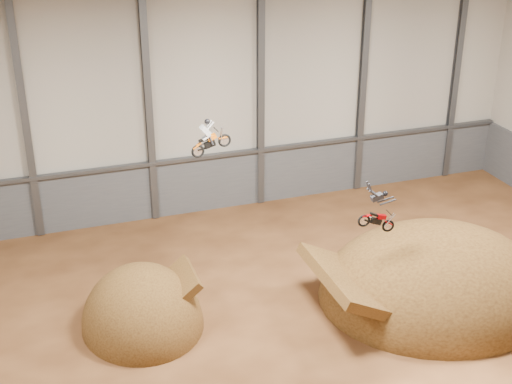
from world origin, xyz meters
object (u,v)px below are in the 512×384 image
at_px(landing_ramp, 434,295).
at_px(fmx_rider_b, 375,208).
at_px(fmx_rider_a, 213,134).
at_px(takeoff_ramp, 143,324).

xyz_separation_m(landing_ramp, fmx_rider_b, (-3.85, -0.39, 5.54)).
bearing_deg(landing_ramp, fmx_rider_a, 159.19).
bearing_deg(takeoff_ramp, fmx_rider_b, -14.33).
distance_m(takeoff_ramp, landing_ramp, 14.20).
height_order(takeoff_ramp, fmx_rider_b, fmx_rider_b).
bearing_deg(fmx_rider_a, landing_ramp, -23.07).
xyz_separation_m(takeoff_ramp, fmx_rider_a, (4.00, 1.60, 8.31)).
bearing_deg(fmx_rider_b, landing_ramp, 10.40).
bearing_deg(fmx_rider_a, fmx_rider_b, -36.47).
distance_m(landing_ramp, fmx_rider_b, 6.75).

